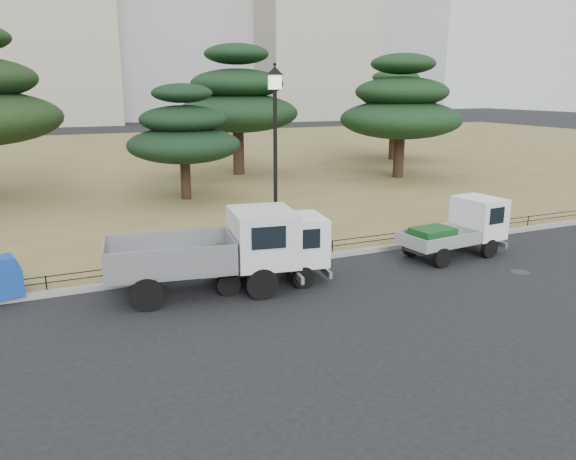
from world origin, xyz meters
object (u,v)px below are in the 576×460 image
truck_large (215,249)px  truck_kei_rear (459,228)px  truck_kei_front (273,251)px  street_lamp (275,132)px

truck_large → truck_kei_rear: 8.58m
truck_kei_front → street_lamp: (0.85, 1.77, 3.28)m
truck_kei_front → street_lamp: size_ratio=0.64×
truck_large → truck_kei_rear: (8.57, -0.06, -0.29)m
truck_kei_rear → street_lamp: bearing=157.1°
truck_large → truck_kei_front: truck_large is taller
truck_large → truck_kei_rear: size_ratio=1.42×
truck_large → truck_kei_rear: bearing=8.2°
truck_kei_front → street_lamp: street_lamp is taller
street_lamp → truck_kei_front: bearing=-115.8°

